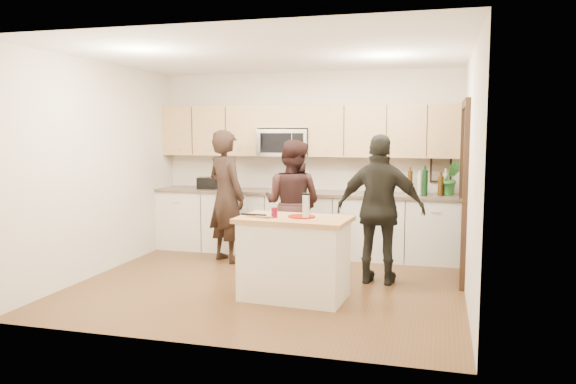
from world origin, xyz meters
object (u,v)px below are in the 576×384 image
(toaster, at_px, (209,183))
(woman_right, at_px, (380,210))
(woman_center, at_px, (292,204))
(woman_left, at_px, (226,196))
(island, at_px, (294,258))

(toaster, distance_m, woman_right, 3.04)
(toaster, height_order, woman_center, woman_center)
(toaster, xyz_separation_m, woman_right, (2.75, -1.29, -0.13))
(woman_right, bearing_deg, woman_left, -11.64)
(toaster, height_order, woman_right, woman_right)
(island, xyz_separation_m, woman_left, (-1.36, 1.46, 0.47))
(toaster, height_order, woman_left, woman_left)
(toaster, relative_size, woman_right, 0.18)
(island, distance_m, woman_right, 1.28)
(toaster, bearing_deg, woman_right, -25.13)
(woman_left, distance_m, woman_center, 0.98)
(woman_center, relative_size, woman_right, 0.95)
(island, xyz_separation_m, woman_center, (-0.39, 1.40, 0.40))
(woman_center, xyz_separation_m, woman_right, (1.22, -0.53, 0.04))
(island, distance_m, toaster, 2.94)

